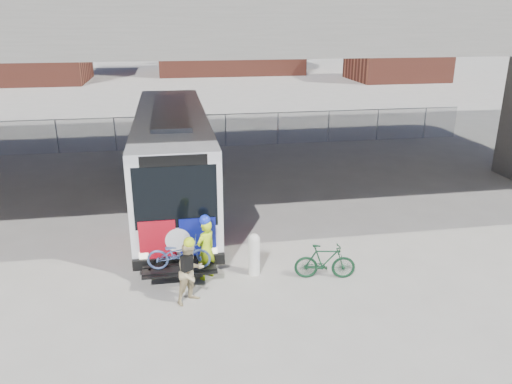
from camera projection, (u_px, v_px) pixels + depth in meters
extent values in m
plane|color=#9E9991|center=(237.00, 233.00, 16.90)|extent=(160.00, 160.00, 0.00)
cube|color=silver|center=(173.00, 154.00, 19.07)|extent=(2.55, 12.00, 3.20)
cube|color=black|center=(172.00, 135.00, 19.32)|extent=(2.61, 11.00, 1.28)
cube|color=black|center=(175.00, 197.00, 13.41)|extent=(2.24, 0.12, 1.76)
cube|color=black|center=(173.00, 160.00, 13.07)|extent=(1.78, 0.12, 0.30)
cube|color=black|center=(179.00, 261.00, 13.95)|extent=(2.55, 0.20, 0.30)
cube|color=#A30C1A|center=(158.00, 241.00, 13.67)|extent=(1.00, 0.08, 1.20)
cube|color=navy|center=(198.00, 238.00, 13.85)|extent=(1.00, 0.08, 1.20)
cylinder|color=silver|center=(178.00, 240.00, 13.74)|extent=(0.70, 0.06, 0.70)
cube|color=gray|center=(170.00, 111.00, 18.52)|extent=(1.28, 7.20, 0.14)
cube|color=black|center=(180.00, 270.00, 13.48)|extent=(2.00, 0.70, 0.06)
cylinder|color=black|center=(140.00, 238.00, 15.28)|extent=(0.30, 1.00, 1.00)
cylinder|color=black|center=(215.00, 233.00, 15.65)|extent=(0.30, 1.00, 1.00)
cylinder|color=black|center=(148.00, 162.00, 23.27)|extent=(0.30, 1.00, 1.00)
cylinder|color=black|center=(198.00, 160.00, 23.64)|extent=(0.30, 1.00, 1.00)
cube|color=#A30C1A|center=(134.00, 207.00, 15.54)|extent=(0.06, 2.60, 1.70)
cube|color=navy|center=(136.00, 191.00, 17.03)|extent=(0.06, 1.40, 1.70)
cube|color=#A30C1A|center=(217.00, 202.00, 15.97)|extent=(0.06, 2.60, 1.70)
cube|color=navy|center=(212.00, 187.00, 17.45)|extent=(0.06, 1.40, 1.70)
imported|color=#46609A|center=(179.00, 254.00, 13.32)|extent=(1.76, 0.79, 0.90)
cube|color=#605E59|center=(220.00, 21.00, 18.37)|extent=(40.00, 16.00, 1.50)
cylinder|color=gray|center=(57.00, 137.00, 26.46)|extent=(0.06, 0.06, 1.80)
cylinder|color=gray|center=(134.00, 134.00, 27.11)|extent=(0.06, 0.06, 1.80)
cylinder|color=gray|center=(208.00, 131.00, 27.75)|extent=(0.06, 0.06, 1.80)
cylinder|color=gray|center=(278.00, 129.00, 28.40)|extent=(0.06, 0.06, 1.80)
cylinder|color=gray|center=(345.00, 126.00, 29.04)|extent=(0.06, 0.06, 1.80)
cylinder|color=gray|center=(409.00, 124.00, 29.69)|extent=(0.06, 0.06, 1.80)
plane|color=gray|center=(208.00, 131.00, 27.75)|extent=(30.00, 0.00, 30.00)
cube|color=gray|center=(207.00, 115.00, 27.45)|extent=(30.00, 0.05, 0.04)
cube|color=brown|center=(16.00, 36.00, 54.16)|extent=(14.00, 10.00, 10.00)
cube|color=brown|center=(228.00, 24.00, 64.21)|extent=(18.00, 12.00, 12.00)
cube|color=brown|center=(398.00, 44.00, 56.62)|extent=(10.00, 8.00, 8.00)
cylinder|color=silver|center=(254.00, 257.00, 14.02)|extent=(0.32, 0.32, 1.08)
sphere|color=silver|center=(254.00, 239.00, 13.84)|extent=(0.32, 0.32, 0.32)
imported|color=#CCF619|center=(206.00, 250.00, 13.70)|extent=(0.75, 0.72, 1.73)
sphere|color=#1A33E2|center=(205.00, 220.00, 13.40)|extent=(0.30, 0.30, 0.30)
imported|color=tan|center=(191.00, 273.00, 12.56)|extent=(1.01, 0.96, 1.64)
sphere|color=#C9E818|center=(189.00, 243.00, 12.28)|extent=(0.28, 0.28, 0.28)
cube|color=black|center=(187.00, 263.00, 12.27)|extent=(0.32, 0.29, 0.40)
imported|color=#123A21|center=(325.00, 262.00, 13.80)|extent=(1.75, 0.78, 1.02)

